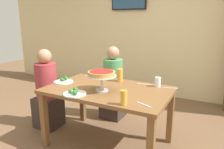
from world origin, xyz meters
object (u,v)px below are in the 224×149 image
cutlery_knife_near (170,88)px  cutlery_knife_far (89,76)px  cutlery_fork_far (144,84)px  beer_glass_amber_short (120,75)px  water_glass_clear_near (158,82)px  cutlery_fork_near (144,105)px  salad_plate_near_diner (64,81)px  salad_plate_far_diner (75,93)px  beer_glass_amber_tall (124,98)px  deep_dish_pizza_stand (102,75)px  diner_far_left (113,88)px  diner_head_west (47,95)px  dining_table (108,96)px

cutlery_knife_near → cutlery_knife_far: same height
cutlery_fork_far → beer_glass_amber_short: bearing=-10.6°
water_glass_clear_near → cutlery_fork_near: size_ratio=0.66×
salad_plate_near_diner → salad_plate_far_diner: (0.43, -0.33, 0.00)m
cutlery_knife_far → beer_glass_amber_tall: bearing=144.2°
beer_glass_amber_short → cutlery_knife_far: bearing=177.2°
deep_dish_pizza_stand → water_glass_clear_near: size_ratio=2.87×
diner_far_left → beer_glass_amber_tall: bearing=32.0°
diner_head_west → salad_plate_far_diner: diner_head_west is taller
diner_head_west → salad_plate_near_diner: 0.45m
salad_plate_near_diner → water_glass_clear_near: bearing=18.2°
salad_plate_near_diner → diner_head_west: bearing=172.2°
salad_plate_near_diner → deep_dish_pizza_stand: bearing=-6.9°
beer_glass_amber_short → cutlery_fork_near: bearing=-48.5°
diner_far_left → diner_head_west: 1.00m
diner_far_left → cutlery_fork_far: diner_far_left is taller
diner_head_west → cutlery_knife_near: 1.73m
dining_table → cutlery_fork_near: (0.55, -0.29, 0.10)m
diner_far_left → salad_plate_far_diner: size_ratio=4.48×
water_glass_clear_near → beer_glass_amber_tall: bearing=-99.6°
beer_glass_amber_tall → diner_far_left: bearing=122.0°
cutlery_fork_near → cutlery_knife_near: (0.11, 0.64, 0.00)m
dining_table → diner_far_left: bearing=113.4°
beer_glass_amber_short → water_glass_clear_near: (0.51, -0.00, -0.02)m
water_glass_clear_near → dining_table: bearing=-145.7°
salad_plate_near_diner → cutlery_fork_near: 1.23m
beer_glass_amber_tall → cutlery_knife_far: size_ratio=0.82×
diner_far_left → salad_plate_far_diner: diner_far_left is taller
cutlery_knife_near → salad_plate_far_diner: bearing=22.7°
salad_plate_far_diner → water_glass_clear_near: water_glass_clear_near is taller
diner_far_left → salad_plate_far_diner: bearing=5.0°
water_glass_clear_near → salad_plate_far_diner: bearing=-135.8°
beer_glass_amber_short → salad_plate_near_diner: bearing=-149.0°
beer_glass_amber_tall → water_glass_clear_near: bearing=80.4°
beer_glass_amber_short → cutlery_knife_far: (-0.51, 0.02, -0.08)m
cutlery_fork_far → cutlery_knife_far: size_ratio=1.00×
diner_far_left → cutlery_knife_near: 1.08m
diner_far_left → cutlery_knife_near: size_ratio=6.39×
diner_head_west → salad_plate_far_diner: (0.79, -0.38, 0.27)m
diner_head_west → beer_glass_amber_short: bearing=18.4°
salad_plate_near_diner → cutlery_knife_near: (1.31, 0.39, -0.01)m
dining_table → beer_glass_amber_short: size_ratio=8.69×
beer_glass_amber_short → cutlery_knife_far: 0.51m
salad_plate_far_diner → water_glass_clear_near: (0.73, 0.71, 0.04)m
dining_table → cutlery_knife_far: cutlery_knife_far is taller
beer_glass_amber_tall → cutlery_fork_far: beer_glass_amber_tall is taller
salad_plate_far_diner → beer_glass_amber_short: beer_glass_amber_short is taller
cutlery_fork_far → cutlery_knife_near: bearing=166.2°
diner_head_west → cutlery_fork_far: diner_head_west is taller
dining_table → cutlery_fork_near: cutlery_fork_near is taller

